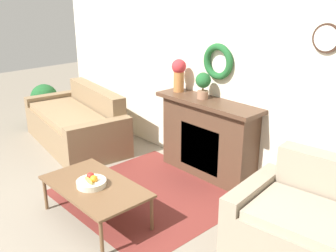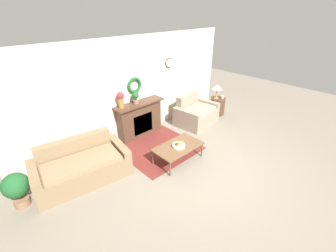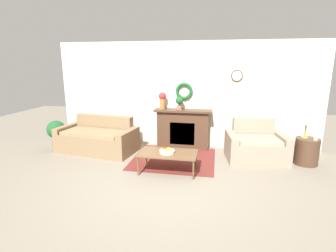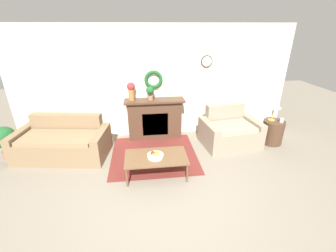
{
  "view_description": "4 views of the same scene",
  "coord_description": "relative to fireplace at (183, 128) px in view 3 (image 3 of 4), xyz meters",
  "views": [
    {
      "loc": [
        3.02,
        -1.07,
        2.35
      ],
      "look_at": [
        0.11,
        1.63,
        0.9
      ],
      "focal_mm": 42.0,
      "sensor_mm": 36.0,
      "label": 1
    },
    {
      "loc": [
        -3.33,
        -2.28,
        3.33
      ],
      "look_at": [
        0.02,
        1.3,
        0.7
      ],
      "focal_mm": 24.0,
      "sensor_mm": 36.0,
      "label": 2
    },
    {
      "loc": [
        0.81,
        -4.11,
        2.15
      ],
      "look_at": [
        -0.22,
        1.39,
        0.81
      ],
      "focal_mm": 28.0,
      "sensor_mm": 36.0,
      "label": 3
    },
    {
      "loc": [
        -0.32,
        -2.79,
        2.65
      ],
      "look_at": [
        0.19,
        1.4,
        0.74
      ],
      "focal_mm": 24.0,
      "sensor_mm": 36.0,
      "label": 4
    }
  ],
  "objects": [
    {
      "name": "floor_rug",
      "position": [
        -0.09,
        -0.89,
        -0.51
      ],
      "size": [
        1.86,
        1.78,
        0.01
      ],
      "color": "maroon",
      "rests_on": "ground_plane"
    },
    {
      "name": "table_lamp",
      "position": [
        2.74,
        -0.63,
        0.45
      ],
      "size": [
        0.33,
        0.33,
        0.48
      ],
      "color": "#B28E42",
      "rests_on": "side_table_by_loveseat"
    },
    {
      "name": "ground_plane",
      "position": [
        0.02,
        -2.43,
        -0.51
      ],
      "size": [
        16.0,
        16.0,
        0.0
      ],
      "primitive_type": "plane",
      "color": "gray"
    },
    {
      "name": "potted_plant_on_mantel",
      "position": [
        -0.1,
        -0.01,
        0.69
      ],
      "size": [
        0.19,
        0.19,
        0.33
      ],
      "color": "#8E664C",
      "rests_on": "fireplace"
    },
    {
      "name": "vase_on_mantel_left",
      "position": [
        -0.54,
        0.01,
        0.75
      ],
      "size": [
        0.19,
        0.19,
        0.43
      ],
      "color": "#AD6B38",
      "rests_on": "fireplace"
    },
    {
      "name": "fireplace",
      "position": [
        0.0,
        0.0,
        0.0
      ],
      "size": [
        1.45,
        0.41,
        1.01
      ],
      "color": "#4C3323",
      "rests_on": "ground_plane"
    },
    {
      "name": "coffee_table",
      "position": [
        -0.09,
        -1.63,
        -0.14
      ],
      "size": [
        1.16,
        0.68,
        0.4
      ],
      "color": "brown",
      "rests_on": "ground_plane"
    },
    {
      "name": "mug",
      "position": [
        2.91,
        -0.76,
        0.11
      ],
      "size": [
        0.09,
        0.09,
        0.09
      ],
      "color": "silver",
      "rests_on": "side_table_by_loveseat"
    },
    {
      "name": "wall_back",
      "position": [
        0.02,
        0.21,
        0.84
      ],
      "size": [
        6.8,
        0.15,
        2.7
      ],
      "color": "beige",
      "rests_on": "ground_plane"
    },
    {
      "name": "loveseat_right",
      "position": [
        1.75,
        -0.6,
        -0.19
      ],
      "size": [
        1.39,
        1.08,
        0.9
      ],
      "rotation": [
        0.0,
        0.0,
        0.13
      ],
      "color": "gray",
      "rests_on": "ground_plane"
    },
    {
      "name": "couch_left",
      "position": [
        -2.05,
        -0.68,
        -0.19
      ],
      "size": [
        2.02,
        1.22,
        0.85
      ],
      "rotation": [
        0.0,
        0.0,
        -0.15
      ],
      "color": "#846B4C",
      "rests_on": "ground_plane"
    },
    {
      "name": "potted_plant_floor_by_couch",
      "position": [
        -3.23,
        -0.61,
        -0.07
      ],
      "size": [
        0.46,
        0.46,
        0.71
      ],
      "color": "#8E664C",
      "rests_on": "ground_plane"
    },
    {
      "name": "side_table_by_loveseat",
      "position": [
        2.8,
        -0.68,
        -0.22
      ],
      "size": [
        0.49,
        0.49,
        0.58
      ],
      "color": "#4C3323",
      "rests_on": "ground_plane"
    },
    {
      "name": "fruit_bowl",
      "position": [
        -0.1,
        -1.66,
        -0.07
      ],
      "size": [
        0.31,
        0.31,
        0.12
      ],
      "color": "beige",
      "rests_on": "coffee_table"
    }
  ]
}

